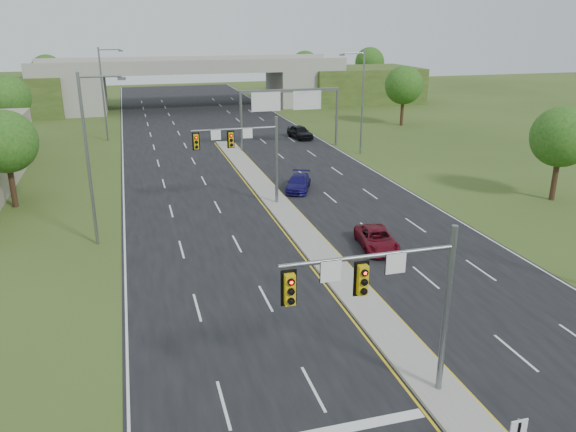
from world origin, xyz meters
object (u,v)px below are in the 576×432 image
(signal_mast_near, at_px, (394,292))
(sign_gantry, at_px, (289,102))
(overpass, at_px, (193,86))
(car_far_a, at_px, (377,239))
(car_far_c, at_px, (300,132))
(car_far_b, at_px, (298,183))
(signal_mast_far, at_px, (248,148))

(signal_mast_near, bearing_deg, sign_gantry, 78.75)
(signal_mast_near, distance_m, sign_gantry, 45.88)
(overpass, distance_m, car_far_a, 65.88)
(overpass, bearing_deg, signal_mast_near, -91.62)
(car_far_c, bearing_deg, overpass, 99.46)
(car_far_a, bearing_deg, car_far_c, 89.82)
(signal_mast_near, height_order, overpass, overpass)
(car_far_c, bearing_deg, sign_gantry, -127.96)
(car_far_b, distance_m, car_far_c, 22.69)
(sign_gantry, height_order, overpass, overpass)
(car_far_b, bearing_deg, signal_mast_near, -76.43)
(signal_mast_far, xyz_separation_m, sign_gantry, (8.95, 19.99, 0.51))
(sign_gantry, bearing_deg, car_far_b, -103.15)
(signal_mast_near, xyz_separation_m, car_far_a, (6.07, 14.37, -4.07))
(signal_mast_near, height_order, car_far_a, signal_mast_near)
(sign_gantry, relative_size, car_far_b, 2.58)
(signal_mast_far, relative_size, car_far_a, 1.53)
(car_far_a, relative_size, car_far_b, 1.02)
(signal_mast_far, xyz_separation_m, car_far_a, (6.07, -10.63, -4.07))
(car_far_b, bearing_deg, signal_mast_far, -123.02)
(overpass, relative_size, car_far_b, 17.82)
(signal_mast_far, bearing_deg, car_far_c, 64.71)
(signal_mast_far, bearing_deg, sign_gantry, 65.89)
(overpass, xyz_separation_m, car_far_a, (3.81, -65.71, -2.90))
(car_far_a, bearing_deg, signal_mast_far, 128.69)
(signal_mast_near, height_order, car_far_b, signal_mast_near)
(signal_mast_near, relative_size, signal_mast_far, 1.00)
(car_far_b, bearing_deg, car_far_a, -62.13)
(car_far_a, bearing_deg, overpass, 102.29)
(signal_mast_near, relative_size, sign_gantry, 0.60)
(overpass, relative_size, car_far_a, 17.48)
(sign_gantry, bearing_deg, signal_mast_far, -114.11)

